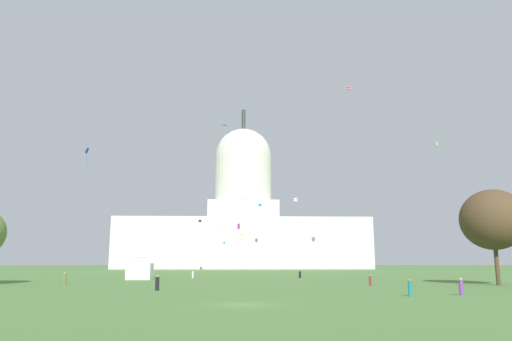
{
  "coord_description": "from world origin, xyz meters",
  "views": [
    {
      "loc": [
        -0.73,
        -37.09,
        3.15
      ],
      "look_at": [
        4.5,
        85.55,
        26.45
      ],
      "focal_mm": 33.76,
      "sensor_mm": 36.0,
      "label": 1
    }
  ],
  "objects_px": {
    "person_purple_lawn_far_right": "(461,287)",
    "kite_pink_high": "(349,88)",
    "kite_black_mid": "(200,221)",
    "kite_yellow_low": "(241,236)",
    "kite_cyan_high": "(225,126)",
    "kite_white_mid": "(296,200)",
    "capitol_building": "(243,220)",
    "person_navy_near_tree_east": "(144,274)",
    "person_olive_edge_west": "(64,279)",
    "person_black_mid_left": "(157,284)",
    "person_white_back_right": "(193,274)",
    "kite_blue_mid": "(87,152)",
    "person_black_front_right": "(300,275)",
    "person_red_lawn_far_left": "(131,275)",
    "person_maroon_front_center": "(370,280)",
    "kite_gold_mid": "(237,210)",
    "event_tent": "(140,262)",
    "kite_lime_mid": "(437,146)",
    "kite_magenta_low": "(239,227)",
    "tree_east_far": "(493,220)",
    "person_teal_back_left": "(410,288)",
    "kite_turquoise_mid": "(260,205)",
    "kite_green_low": "(224,243)",
    "kite_orange_low": "(246,237)"
  },
  "relations": [
    {
      "from": "person_navy_near_tree_east",
      "to": "kite_green_low",
      "type": "relative_size",
      "value": 1.88
    },
    {
      "from": "kite_gold_mid",
      "to": "kite_turquoise_mid",
      "type": "distance_m",
      "value": 39.48
    },
    {
      "from": "person_red_lawn_far_left",
      "to": "kite_turquoise_mid",
      "type": "height_order",
      "value": "kite_turquoise_mid"
    },
    {
      "from": "event_tent",
      "to": "kite_lime_mid",
      "type": "height_order",
      "value": "kite_lime_mid"
    },
    {
      "from": "capitol_building",
      "to": "kite_cyan_high",
      "type": "distance_m",
      "value": 64.81
    },
    {
      "from": "person_teal_back_left",
      "to": "person_red_lawn_far_left",
      "type": "relative_size",
      "value": 1.07
    },
    {
      "from": "person_teal_back_left",
      "to": "kite_blue_mid",
      "type": "xyz_separation_m",
      "value": [
        -43.78,
        42.81,
        22.32
      ]
    },
    {
      "from": "person_purple_lawn_far_right",
      "to": "kite_cyan_high",
      "type": "distance_m",
      "value": 124.74
    },
    {
      "from": "kite_cyan_high",
      "to": "kite_white_mid",
      "type": "distance_m",
      "value": 35.92
    },
    {
      "from": "person_white_back_right",
      "to": "kite_magenta_low",
      "type": "relative_size",
      "value": 0.57
    },
    {
      "from": "kite_gold_mid",
      "to": "kite_pink_high",
      "type": "xyz_separation_m",
      "value": [
        35.19,
        -5.16,
        38.59
      ]
    },
    {
      "from": "person_black_mid_left",
      "to": "kite_blue_mid",
      "type": "xyz_separation_m",
      "value": [
        -18.91,
        32.55,
        22.28
      ]
    },
    {
      "from": "person_navy_near_tree_east",
      "to": "kite_turquoise_mid",
      "type": "xyz_separation_m",
      "value": [
        27.42,
        89.9,
        24.1
      ]
    },
    {
      "from": "person_purple_lawn_far_right",
      "to": "kite_gold_mid",
      "type": "relative_size",
      "value": 0.4
    },
    {
      "from": "capitol_building",
      "to": "person_navy_near_tree_east",
      "type": "xyz_separation_m",
      "value": [
        -21.28,
        -120.25,
        -20.82
      ]
    },
    {
      "from": "event_tent",
      "to": "person_white_back_right",
      "type": "bearing_deg",
      "value": 34.48
    },
    {
      "from": "person_purple_lawn_far_right",
      "to": "kite_pink_high",
      "type": "distance_m",
      "value": 113.6
    },
    {
      "from": "capitol_building",
      "to": "tree_east_far",
      "type": "xyz_separation_m",
      "value": [
        32.42,
        -151.56,
        -12.73
      ]
    },
    {
      "from": "event_tent",
      "to": "kite_pink_high",
      "type": "xyz_separation_m",
      "value": [
        52.81,
        54.17,
        54.43
      ]
    },
    {
      "from": "kite_gold_mid",
      "to": "tree_east_far",
      "type": "bearing_deg",
      "value": -6.63
    },
    {
      "from": "person_black_mid_left",
      "to": "kite_gold_mid",
      "type": "distance_m",
      "value": 95.64
    },
    {
      "from": "person_red_lawn_far_left",
      "to": "kite_cyan_high",
      "type": "bearing_deg",
      "value": 124.51
    },
    {
      "from": "person_olive_edge_west",
      "to": "person_maroon_front_center",
      "type": "xyz_separation_m",
      "value": [
        42.46,
        -5.52,
        -0.07
      ]
    },
    {
      "from": "person_black_mid_left",
      "to": "kite_lime_mid",
      "type": "distance_m",
      "value": 66.06
    },
    {
      "from": "person_black_mid_left",
      "to": "kite_orange_low",
      "type": "distance_m",
      "value": 124.9
    },
    {
      "from": "kite_yellow_low",
      "to": "person_olive_edge_west",
      "type": "bearing_deg",
      "value": 46.55
    },
    {
      "from": "kite_pink_high",
      "to": "kite_cyan_high",
      "type": "bearing_deg",
      "value": 119.59
    },
    {
      "from": "person_teal_back_left",
      "to": "kite_white_mid",
      "type": "distance_m",
      "value": 106.69
    },
    {
      "from": "kite_black_mid",
      "to": "kite_yellow_low",
      "type": "bearing_deg",
      "value": -45.63
    },
    {
      "from": "person_purple_lawn_far_right",
      "to": "kite_yellow_low",
      "type": "xyz_separation_m",
      "value": [
        -20.16,
        82.7,
        9.04
      ]
    },
    {
      "from": "event_tent",
      "to": "kite_lime_mid",
      "type": "distance_m",
      "value": 61.86
    },
    {
      "from": "kite_magenta_low",
      "to": "tree_east_far",
      "type": "bearing_deg",
      "value": -128.95
    },
    {
      "from": "capitol_building",
      "to": "kite_white_mid",
      "type": "height_order",
      "value": "capitol_building"
    },
    {
      "from": "event_tent",
      "to": "tree_east_far",
      "type": "relative_size",
      "value": 0.46
    },
    {
      "from": "person_maroon_front_center",
      "to": "person_red_lawn_far_left",
      "type": "bearing_deg",
      "value": -110.36
    },
    {
      "from": "person_olive_edge_west",
      "to": "person_white_back_right",
      "type": "xyz_separation_m",
      "value": [
        16.01,
        25.15,
        0.02
      ]
    },
    {
      "from": "person_black_front_right",
      "to": "person_red_lawn_far_left",
      "type": "bearing_deg",
      "value": 133.48
    },
    {
      "from": "capitol_building",
      "to": "person_maroon_front_center",
      "type": "relative_size",
      "value": 77.44
    },
    {
      "from": "person_white_back_right",
      "to": "kite_blue_mid",
      "type": "height_order",
      "value": "kite_blue_mid"
    },
    {
      "from": "person_maroon_front_center",
      "to": "tree_east_far",
      "type": "bearing_deg",
      "value": 107.65
    },
    {
      "from": "person_black_front_right",
      "to": "kite_cyan_high",
      "type": "bearing_deg",
      "value": 58.25
    },
    {
      "from": "person_maroon_front_center",
      "to": "kite_lime_mid",
      "type": "xyz_separation_m",
      "value": [
        22.03,
        26.31,
        25.28
      ]
    },
    {
      "from": "person_purple_lawn_far_right",
      "to": "kite_magenta_low",
      "type": "xyz_separation_m",
      "value": [
        -20.86,
        63.99,
        10.22
      ]
    },
    {
      "from": "event_tent",
      "to": "kite_black_mid",
      "type": "height_order",
      "value": "kite_black_mid"
    },
    {
      "from": "person_olive_edge_west",
      "to": "person_black_mid_left",
      "type": "relative_size",
      "value": 0.98
    },
    {
      "from": "person_black_front_right",
      "to": "capitol_building",
      "type": "bearing_deg",
      "value": 48.01
    },
    {
      "from": "person_white_back_right",
      "to": "person_black_front_right",
      "type": "relative_size",
      "value": 1.06
    },
    {
      "from": "person_purple_lawn_far_right",
      "to": "person_black_mid_left",
      "type": "bearing_deg",
      "value": -135.76
    },
    {
      "from": "capitol_building",
      "to": "tree_east_far",
      "type": "distance_m",
      "value": 155.52
    },
    {
      "from": "kite_turquoise_mid",
      "to": "person_black_mid_left",
      "type": "bearing_deg",
      "value": -126.84
    }
  ]
}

